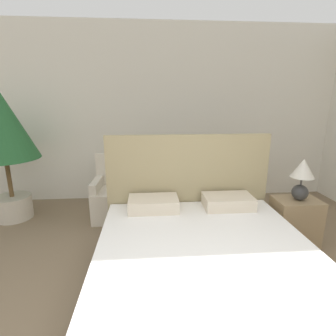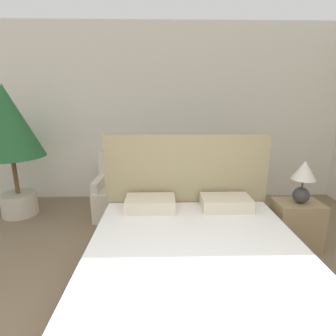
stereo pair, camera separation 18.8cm
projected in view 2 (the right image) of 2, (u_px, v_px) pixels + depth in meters
name	position (u px, v px, depth m)	size (l,w,h in m)	color
wall_back	(171.00, 115.00, 4.43)	(10.00, 0.06, 2.90)	silver
bed	(195.00, 264.00, 2.34)	(1.92, 2.06, 1.32)	#4C4238
armchair_near_window_left	(118.00, 198.00, 3.91)	(0.65, 0.61, 0.92)	beige
armchair_near_window_right	(189.00, 197.00, 3.93)	(0.68, 0.64, 0.92)	beige
potted_palm	(8.00, 129.00, 3.69)	(0.92, 0.92, 1.92)	beige
nightstand	(296.00, 225.00, 3.05)	(0.51, 0.36, 0.57)	#937A56
table_lamp	(303.00, 178.00, 2.90)	(0.26, 0.26, 0.49)	#333333
side_table	(153.00, 200.00, 3.92)	(0.31, 0.31, 0.49)	#B7AD93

